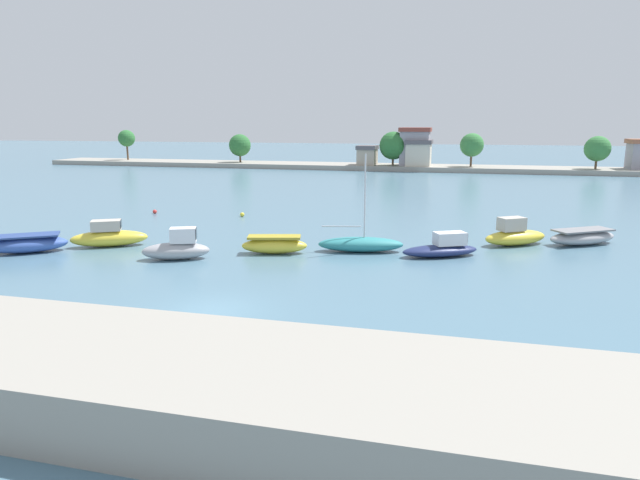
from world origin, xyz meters
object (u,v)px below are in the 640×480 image
at_px(moored_boat_3, 274,245).
at_px(moored_boat_6, 515,235).
at_px(moored_boat_7, 582,237).
at_px(mooring_buoy_0, 457,236).
at_px(moored_boat_2, 177,248).
at_px(moored_boat_0, 26,244).
at_px(moored_boat_5, 442,248).
at_px(moored_boat_1, 109,236).
at_px(mooring_buoy_1, 242,215).
at_px(moored_boat_4, 361,244).
at_px(mooring_buoy_2, 155,212).

height_order(moored_boat_3, moored_boat_6, moored_boat_6).
distance_m(moored_boat_7, mooring_buoy_0, 8.30).
bearing_deg(moored_boat_2, moored_boat_3, 6.82).
xyz_separation_m(moored_boat_0, moored_boat_5, (25.83, 5.50, -0.04)).
height_order(moored_boat_1, mooring_buoy_1, moored_boat_1).
relative_size(moored_boat_3, moored_boat_4, 0.70).
height_order(moored_boat_2, moored_boat_6, moored_boat_2).
bearing_deg(moored_boat_4, mooring_buoy_1, 127.56).
xyz_separation_m(moored_boat_0, moored_boat_4, (20.69, 5.52, -0.07)).
distance_m(moored_boat_6, moored_boat_7, 4.69).
bearing_deg(moored_boat_5, moored_boat_1, 160.31).
relative_size(moored_boat_2, mooring_buoy_1, 11.29).
relative_size(moored_boat_4, mooring_buoy_0, 21.59).
xyz_separation_m(mooring_buoy_1, mooring_buoy_2, (-8.39, -0.42, -0.00)).
bearing_deg(mooring_buoy_2, moored_boat_2, -55.16).
bearing_deg(moored_boat_7, mooring_buoy_0, 146.79).
bearing_deg(mooring_buoy_0, moored_boat_3, -145.18).
bearing_deg(moored_boat_7, moored_boat_6, 164.14).
xyz_separation_m(moored_boat_1, moored_boat_4, (16.66, 2.63, -0.18)).
relative_size(moored_boat_2, moored_boat_6, 0.90).
height_order(moored_boat_0, moored_boat_2, moored_boat_2).
bearing_deg(moored_boat_3, mooring_buoy_0, 20.60).
xyz_separation_m(moored_boat_5, mooring_buoy_0, (0.88, 5.99, -0.37)).
bearing_deg(moored_boat_1, moored_boat_0, -173.31).
height_order(moored_boat_4, moored_boat_5, moored_boat_4).
distance_m(moored_boat_0, moored_boat_3, 15.90).
bearing_deg(mooring_buoy_1, moored_boat_5, -31.28).
distance_m(moored_boat_5, mooring_buoy_2, 28.02).
relative_size(moored_boat_1, moored_boat_3, 1.16).
xyz_separation_m(moored_boat_2, mooring_buoy_0, (16.46, 10.71, -0.54)).
distance_m(moored_boat_3, moored_boat_6, 16.31).
bearing_deg(mooring_buoy_2, moored_boat_1, -71.76).
bearing_deg(moored_boat_2, moored_boat_4, 2.25).
height_order(moored_boat_0, moored_boat_1, moored_boat_1).
height_order(moored_boat_0, moored_boat_5, moored_boat_5).
xyz_separation_m(moored_boat_6, mooring_buoy_1, (-22.32, 6.22, -0.48)).
xyz_separation_m(moored_boat_2, moored_boat_4, (10.45, 4.75, -0.19)).
relative_size(moored_boat_1, mooring_buoy_0, 17.50).
bearing_deg(mooring_buoy_1, moored_boat_1, -107.22).
relative_size(moored_boat_4, mooring_buoy_1, 16.34).
bearing_deg(moored_boat_1, moored_boat_4, -19.93).
height_order(moored_boat_2, mooring_buoy_0, moored_boat_2).
bearing_deg(moored_boat_1, moored_boat_7, -13.66).
distance_m(moored_boat_1, mooring_buoy_0, 24.25).
height_order(moored_boat_7, mooring_buoy_0, moored_boat_7).
height_order(moored_boat_1, mooring_buoy_0, moored_boat_1).
bearing_deg(moored_boat_4, moored_boat_2, -167.49).
bearing_deg(moored_boat_0, moored_boat_3, -20.40).
height_order(moored_boat_7, mooring_buoy_2, moored_boat_7).
bearing_deg(moored_boat_5, moored_boat_6, 17.57).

